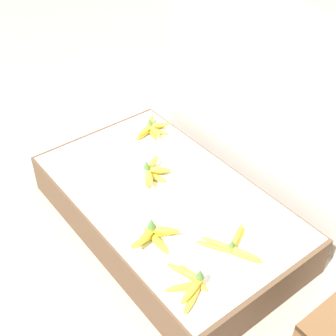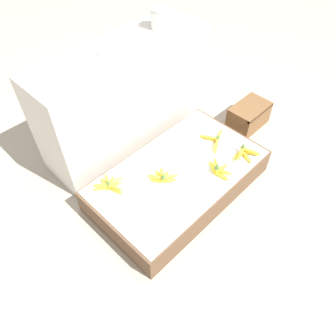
{
  "view_description": "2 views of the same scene",
  "coord_description": "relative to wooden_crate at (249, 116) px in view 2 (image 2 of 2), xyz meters",
  "views": [
    {
      "loc": [
        1.24,
        -0.96,
        1.66
      ],
      "look_at": [
        -0.05,
        0.04,
        0.31
      ],
      "focal_mm": 50.0,
      "sensor_mm": 36.0,
      "label": 1
    },
    {
      "loc": [
        -1.16,
        -1.03,
        1.98
      ],
      "look_at": [
        -0.12,
        -0.01,
        0.35
      ],
      "focal_mm": 35.0,
      "sensor_mm": 36.0,
      "label": 2
    }
  ],
  "objects": [
    {
      "name": "banana_bunch_back_left",
      "position": [
        -1.42,
        0.18,
        0.13
      ],
      "size": [
        0.22,
        0.22,
        0.09
      ],
      "color": "gold",
      "rests_on": "display_platform"
    },
    {
      "name": "banana_bunch_middle_midleft",
      "position": [
        -1.12,
        -0.04,
        0.13
      ],
      "size": [
        0.17,
        0.18,
        0.1
      ],
      "color": "gold",
      "rests_on": "display_platform"
    },
    {
      "name": "display_platform",
      "position": [
        -0.98,
        -0.06,
        -0.0
      ],
      "size": [
        1.28,
        0.74,
        0.21
      ],
      "color": "brown",
      "rests_on": "ground_plane"
    },
    {
      "name": "wooden_crate",
      "position": [
        0.0,
        0.0,
        0.0
      ],
      "size": [
        0.36,
        0.24,
        0.21
      ],
      "color": "brown",
      "rests_on": "ground_plane"
    },
    {
      "name": "banana_bunch_middle_right",
      "position": [
        -0.56,
        -0.06,
        0.13
      ],
      "size": [
        0.26,
        0.23,
        0.08
      ],
      "color": "gold",
      "rests_on": "display_platform"
    },
    {
      "name": "banana_bunch_front_right",
      "position": [
        -0.52,
        -0.31,
        0.13
      ],
      "size": [
        0.21,
        0.16,
        0.1
      ],
      "color": "gold",
      "rests_on": "display_platform"
    },
    {
      "name": "foam_tray_white",
      "position": [
        -0.9,
        0.69,
        0.75
      ],
      "size": [
        0.26,
        0.18,
        0.02
      ],
      "color": "white",
      "rests_on": "back_vendor_table"
    },
    {
      "name": "back_vendor_table",
      "position": [
        -0.86,
        0.63,
        0.32
      ],
      "size": [
        1.42,
        0.45,
        0.84
      ],
      "color": "beige",
      "rests_on": "ground_plane"
    },
    {
      "name": "glass_jar",
      "position": [
        -0.46,
        0.64,
        0.81
      ],
      "size": [
        0.14,
        0.14,
        0.15
      ],
      "color": "silver",
      "rests_on": "back_vendor_table"
    },
    {
      "name": "banana_bunch_front_midright",
      "position": [
        -0.8,
        -0.27,
        0.13
      ],
      "size": [
        0.15,
        0.22,
        0.11
      ],
      "color": "yellow",
      "rests_on": "display_platform"
    },
    {
      "name": "ground_plane",
      "position": [
        -0.98,
        -0.06,
        -0.11
      ],
      "size": [
        10.0,
        10.0,
        0.0
      ],
      "primitive_type": "plane",
      "color": "#A89E8E"
    }
  ]
}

